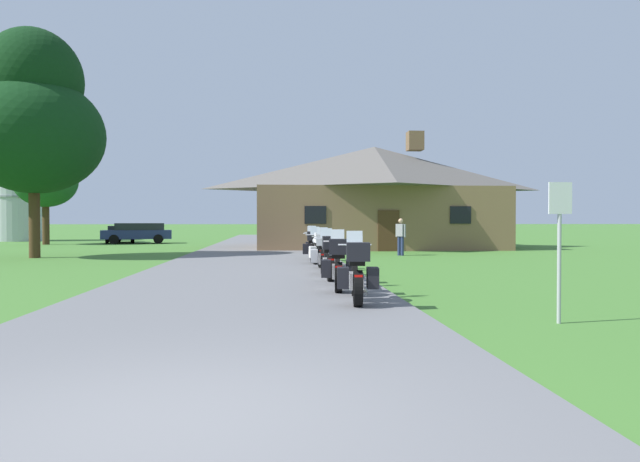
# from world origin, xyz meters

# --- Properties ---
(ground_plane) EXTENTS (500.00, 500.00, 0.00)m
(ground_plane) POSITION_xyz_m (0.00, 20.00, 0.00)
(ground_plane) COLOR #42752D
(asphalt_driveway) EXTENTS (6.40, 80.00, 0.06)m
(asphalt_driveway) POSITION_xyz_m (0.00, 18.00, 0.03)
(asphalt_driveway) COLOR slate
(asphalt_driveway) RESTS_ON ground
(motorcycle_black_nearest_to_camera) EXTENTS (0.84, 2.08, 1.30)m
(motorcycle_black_nearest_to_camera) POSITION_xyz_m (2.26, 6.06, 0.61)
(motorcycle_black_nearest_to_camera) COLOR black
(motorcycle_black_nearest_to_camera) RESTS_ON asphalt_driveway
(motorcycle_orange_second_in_row) EXTENTS (0.83, 2.08, 1.30)m
(motorcycle_orange_second_in_row) POSITION_xyz_m (2.13, 8.03, 0.61)
(motorcycle_orange_second_in_row) COLOR black
(motorcycle_orange_second_in_row) RESTS_ON asphalt_driveway
(motorcycle_white_third_in_row) EXTENTS (0.66, 2.08, 1.30)m
(motorcycle_white_third_in_row) POSITION_xyz_m (2.14, 10.34, 0.62)
(motorcycle_white_third_in_row) COLOR black
(motorcycle_white_third_in_row) RESTS_ON asphalt_driveway
(motorcycle_yellow_fourth_in_row) EXTENTS (0.78, 2.08, 1.30)m
(motorcycle_yellow_fourth_in_row) POSITION_xyz_m (2.15, 12.30, 0.61)
(motorcycle_yellow_fourth_in_row) COLOR black
(motorcycle_yellow_fourth_in_row) RESTS_ON asphalt_driveway
(motorcycle_silver_fifth_in_row) EXTENTS (0.79, 2.08, 1.30)m
(motorcycle_silver_fifth_in_row) POSITION_xyz_m (2.18, 14.39, 0.61)
(motorcycle_silver_fifth_in_row) COLOR black
(motorcycle_silver_fifth_in_row) RESTS_ON asphalt_driveway
(motorcycle_orange_sixth_in_row) EXTENTS (0.74, 2.08, 1.30)m
(motorcycle_orange_sixth_in_row) POSITION_xyz_m (2.10, 16.49, 0.61)
(motorcycle_orange_sixth_in_row) COLOR black
(motorcycle_orange_sixth_in_row) RESTS_ON asphalt_driveway
(motorcycle_green_farthest_in_row) EXTENTS (0.73, 2.08, 1.30)m
(motorcycle_green_farthest_in_row) POSITION_xyz_m (2.28, 18.34, 0.61)
(motorcycle_green_farthest_in_row) COLOR black
(motorcycle_green_farthest_in_row) RESTS_ON asphalt_driveway
(stone_lodge) EXTENTS (14.20, 9.13, 6.79)m
(stone_lodge) POSITION_xyz_m (6.51, 28.94, 3.03)
(stone_lodge) COLOR brown
(stone_lodge) RESTS_ON ground
(bystander_gray_shirt_near_lodge) EXTENTS (0.40, 0.44, 1.67)m
(bystander_gray_shirt_near_lodge) POSITION_xyz_m (6.35, 21.06, 0.93)
(bystander_gray_shirt_near_lodge) COLOR navy
(bystander_gray_shirt_near_lodge) RESTS_ON ground
(metal_signpost_roadside) EXTENTS (0.36, 0.06, 2.14)m
(metal_signpost_roadside) POSITION_xyz_m (5.07, 4.05, 1.35)
(metal_signpost_roadside) COLOR #9EA0A5
(metal_signpost_roadside) RESTS_ON ground
(tree_left_near) EXTENTS (5.75, 5.75, 9.60)m
(tree_left_near) POSITION_xyz_m (-9.35, 20.60, 5.83)
(tree_left_near) COLOR #422D19
(tree_left_near) RESTS_ON ground
(tree_left_far) EXTENTS (4.05, 4.05, 7.33)m
(tree_left_far) POSITION_xyz_m (-14.34, 34.63, 4.65)
(tree_left_far) COLOR #422D19
(tree_left_far) RESTS_ON ground
(metal_silo_distant) EXTENTS (4.09, 4.09, 7.76)m
(metal_silo_distant) POSITION_xyz_m (-19.28, 42.03, 3.89)
(metal_silo_distant) COLOR #B2B7BC
(metal_silo_distant) RESTS_ON ground
(parked_navy_suv_far_left) EXTENTS (4.84, 2.57, 1.40)m
(parked_navy_suv_far_left) POSITION_xyz_m (-8.73, 36.03, 0.78)
(parked_navy_suv_far_left) COLOR navy
(parked_navy_suv_far_left) RESTS_ON ground
(parked_navy_sedan_far_left) EXTENTS (2.84, 4.53, 1.20)m
(parked_navy_sedan_far_left) POSITION_xyz_m (-10.42, 37.80, 0.64)
(parked_navy_sedan_far_left) COLOR navy
(parked_navy_sedan_far_left) RESTS_ON ground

